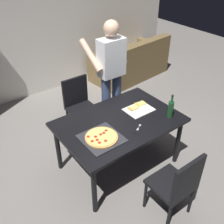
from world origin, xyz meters
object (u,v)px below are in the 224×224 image
Objects in this scene: kitchen_scissors at (137,131)px; person_serving_pizza at (111,72)px; chair_far_side at (79,103)px; dining_table at (119,125)px; pepperoni_pizza_on_tray at (101,138)px; couch at (131,64)px; chair_near_camera at (178,184)px; wine_bottle at (171,109)px.

person_serving_pizza is at bearing 69.12° from kitchen_scissors.
chair_far_side is at bearing 91.73° from kitchen_scissors.
pepperoni_pizza_on_tray is at bearing -158.04° from dining_table.
couch is 4.05× the size of pepperoni_pizza_on_tray.
pepperoni_pizza_on_tray is at bearing 113.95° from chair_near_camera.
dining_table is 0.87× the size of person_serving_pizza.
dining_table is at bearing 97.59° from kitchen_scissors.
person_serving_pizza is (0.45, 1.77, 0.49)m from chair_near_camera.
dining_table is 2.78m from couch.
pepperoni_pizza_on_tray reaches higher than dining_table.
chair_far_side is 1.31m from kitchen_scissors.
chair_near_camera is at bearing -104.12° from person_serving_pizza.
pepperoni_pizza_on_tray is (-0.37, -0.15, 0.09)m from dining_table.
person_serving_pizza is 1.26m from pepperoni_pizza_on_tray.
chair_near_camera reaches higher than couch.
kitchen_scissors is at bearing -88.27° from chair_far_side.
chair_near_camera is 2.85× the size of wine_bottle.
person_serving_pizza is (0.45, -0.22, 0.49)m from chair_far_side.
dining_table is 4.79× the size of wine_bottle.
wine_bottle is 1.64× the size of kitchen_scissors.
wine_bottle is 0.54m from kitchen_scissors.
chair_near_camera reaches higher than kitchen_scissors.
dining_table is 1.68× the size of chair_near_camera.
wine_bottle is at bearing -120.16° from couch.
chair_near_camera is at bearing -122.59° from couch.
wine_bottle is (0.94, -0.16, 0.10)m from pepperoni_pizza_on_tray.
couch is at bearing 39.68° from person_serving_pizza.
dining_table is at bearing -133.81° from couch.
couch reaches higher than pepperoni_pizza_on_tray.
person_serving_pizza is at bearing -140.32° from couch.
person_serving_pizza is at bearing 48.47° from pepperoni_pizza_on_tray.
pepperoni_pizza_on_tray is 2.28× the size of kitchen_scissors.
chair_far_side is 4.67× the size of kitchen_scissors.
couch is 2.98m from kitchen_scissors.
chair_near_camera is 1.89m from person_serving_pizza.
wine_bottle reaches higher than kitchen_scissors.
chair_far_side is (0.00, 0.99, -0.16)m from dining_table.
chair_far_side is at bearing 90.00° from dining_table.
dining_table is 7.87× the size of kitchen_scissors.
pepperoni_pizza_on_tray is (-0.82, -0.93, -0.23)m from person_serving_pizza.
wine_bottle is at bearing -66.49° from chair_far_side.
couch is 9.22× the size of kitchen_scissors.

